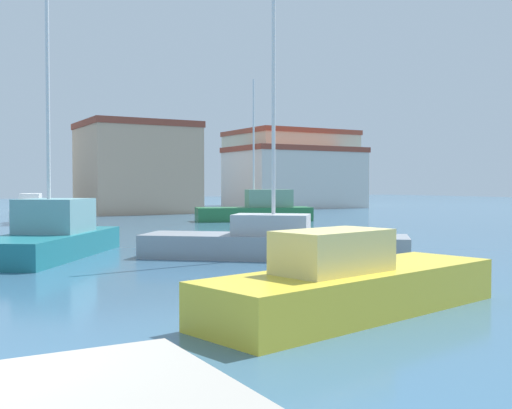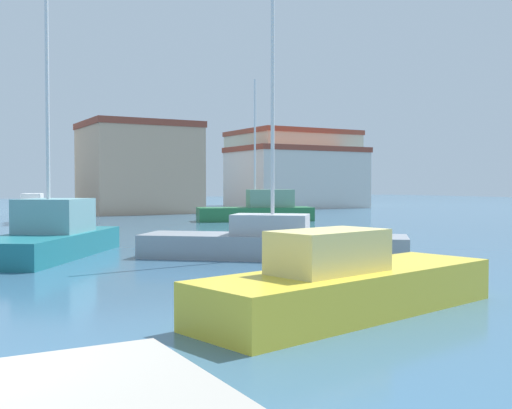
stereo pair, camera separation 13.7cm
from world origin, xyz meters
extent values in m
plane|color=#38607F|center=(15.00, 20.00, 0.00)|extent=(160.00, 160.00, 0.00)
cube|color=#28703D|center=(19.47, 28.03, 0.43)|extent=(7.57, 4.29, 0.87)
cube|color=gray|center=(20.40, 27.72, 1.43)|extent=(3.18, 2.29, 1.13)
cylinder|color=silver|center=(19.47, 28.03, 4.90)|extent=(0.12, 0.12, 8.06)
cube|color=white|center=(6.90, 33.35, 0.41)|extent=(3.27, 6.39, 0.82)
cube|color=silver|center=(6.95, 33.52, 1.29)|extent=(1.64, 2.32, 0.94)
cube|color=gold|center=(7.26, 2.74, 0.40)|extent=(6.68, 3.18, 0.80)
cube|color=#DFCD77|center=(6.65, 2.61, 1.17)|extent=(2.27, 1.57, 0.74)
cube|color=#1E707A|center=(4.21, 14.34, 0.38)|extent=(5.90, 6.96, 0.76)
cube|color=#6B9CA2|center=(4.47, 14.71, 1.31)|extent=(2.89, 2.96, 1.10)
cylinder|color=silver|center=(4.21, 14.34, 5.29)|extent=(0.12, 0.12, 9.06)
cylinder|color=silver|center=(4.93, 15.35, 1.66)|extent=(1.46, 2.01, 0.08)
cube|color=gray|center=(10.30, 10.58, 0.37)|extent=(7.71, 6.96, 0.74)
cube|color=#ADB0B5|center=(10.25, 10.63, 1.06)|extent=(2.72, 2.61, 0.65)
cylinder|color=silver|center=(10.30, 10.58, 5.20)|extent=(0.12, 0.12, 8.91)
cube|color=tan|center=(16.66, 42.28, 3.40)|extent=(8.48, 7.59, 6.80)
cube|color=brown|center=(16.66, 42.28, 7.05)|extent=(8.65, 7.74, 0.50)
cube|color=beige|center=(33.75, 45.05, 2.72)|extent=(12.17, 8.02, 5.43)
cube|color=brown|center=(33.75, 45.05, 5.68)|extent=(12.41, 8.18, 0.50)
cube|color=beige|center=(37.03, 50.92, 3.80)|extent=(11.89, 9.70, 7.59)
cube|color=#9E4733|center=(37.03, 50.92, 7.84)|extent=(12.12, 9.89, 0.50)
camera|label=1|loc=(0.17, -6.02, 2.34)|focal=43.43mm
camera|label=2|loc=(0.29, -6.09, 2.34)|focal=43.43mm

